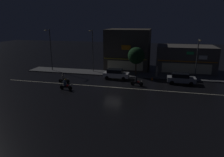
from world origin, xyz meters
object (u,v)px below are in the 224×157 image
at_px(streetlamp_mid, 92,48).
at_px(motorcycle_trailing_far, 66,85).
at_px(motorcycle_opposite_lane, 64,79).
at_px(streetlamp_east, 197,55).
at_px(traffic_cone, 152,78).
at_px(parked_car_near_kerb, 116,74).
at_px(pedestrian_on_sidewalk, 157,72).
at_px(parked_car_trailing, 181,78).
at_px(streetlamp_west, 50,47).
at_px(motorcycle_following, 137,82).

relative_size(streetlamp_mid, motorcycle_trailing_far, 4.16).
bearing_deg(motorcycle_trailing_far, motorcycle_opposite_lane, -63.75).
relative_size(streetlamp_east, traffic_cone, 12.04).
xyz_separation_m(parked_car_near_kerb, motorcycle_opposite_lane, (-7.55, -4.46, -0.24)).
height_order(pedestrian_on_sidewalk, parked_car_trailing, pedestrian_on_sidewalk).
distance_m(streetlamp_east, pedestrian_on_sidewalk, 7.18).
xyz_separation_m(streetlamp_mid, streetlamp_east, (18.67, -0.65, -0.67)).
xyz_separation_m(streetlamp_east, traffic_cone, (-7.15, -2.50, -3.80)).
relative_size(streetlamp_west, pedestrian_on_sidewalk, 4.29).
bearing_deg(streetlamp_east, motorcycle_following, -145.80).
distance_m(streetlamp_east, traffic_cone, 8.47).
bearing_deg(pedestrian_on_sidewalk, traffic_cone, -96.61).
distance_m(parked_car_near_kerb, motorcycle_opposite_lane, 8.77).
distance_m(motorcycle_opposite_lane, motorcycle_trailing_far, 3.55).
bearing_deg(parked_car_near_kerb, streetlamp_mid, 145.10).
height_order(streetlamp_mid, parked_car_near_kerb, streetlamp_mid).
xyz_separation_m(motorcycle_opposite_lane, motorcycle_trailing_far, (1.79, -3.06, 0.00)).
bearing_deg(streetlamp_mid, parked_car_trailing, -14.91).
height_order(streetlamp_east, motorcycle_trailing_far, streetlamp_east).
bearing_deg(motorcycle_opposite_lane, motorcycle_trailing_far, -57.08).
bearing_deg(streetlamp_east, parked_car_near_kerb, -166.74).
relative_size(motorcycle_following, traffic_cone, 3.45).
distance_m(streetlamp_west, motorcycle_trailing_far, 13.54).
relative_size(streetlamp_west, motorcycle_following, 4.19).
height_order(streetlamp_west, motorcycle_trailing_far, streetlamp_west).
bearing_deg(traffic_cone, parked_car_trailing, -13.92).
bearing_deg(parked_car_trailing, streetlamp_mid, 165.09).
relative_size(parked_car_trailing, motorcycle_following, 2.26).
bearing_deg(motorcycle_opposite_lane, parked_car_trailing, 14.86).
bearing_deg(motorcycle_following, parked_car_near_kerb, 145.24).
relative_size(parked_car_trailing, traffic_cone, 7.82).
bearing_deg(motorcycle_opposite_lane, streetlamp_east, 22.57).
relative_size(streetlamp_west, motorcycle_trailing_far, 4.19).
height_order(pedestrian_on_sidewalk, motorcycle_opposite_lane, pedestrian_on_sidewalk).
height_order(streetlamp_west, streetlamp_mid, streetlamp_west).
bearing_deg(parked_car_trailing, traffic_cone, 166.08).
bearing_deg(motorcycle_trailing_far, traffic_cone, -149.64).
bearing_deg(parked_car_trailing, parked_car_near_kerb, 177.34).
xyz_separation_m(pedestrian_on_sidewalk, motorcycle_opposite_lane, (-14.34, -7.01, -0.37)).
bearing_deg(motorcycle_following, streetlamp_west, 165.65).
distance_m(streetlamp_west, streetlamp_mid, 8.28).
distance_m(pedestrian_on_sidewalk, motorcycle_trailing_far, 16.09).
height_order(pedestrian_on_sidewalk, traffic_cone, pedestrian_on_sidewalk).
bearing_deg(pedestrian_on_sidewalk, parked_car_near_kerb, -146.44).
relative_size(pedestrian_on_sidewalk, motorcycle_following, 0.98).
bearing_deg(motorcycle_trailing_far, parked_car_near_kerb, -131.52).
distance_m(pedestrian_on_sidewalk, parked_car_near_kerb, 7.26).
bearing_deg(streetlamp_mid, motorcycle_trailing_far, -91.71).
bearing_deg(motorcycle_opposite_lane, streetlamp_mid, 78.02).
distance_m(streetlamp_mid, pedestrian_on_sidewalk, 12.83).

